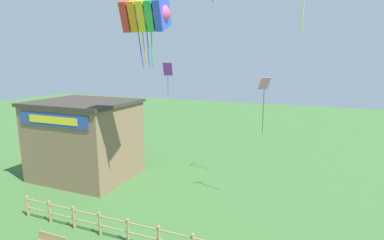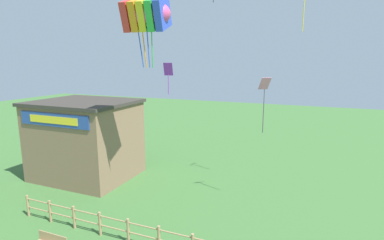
# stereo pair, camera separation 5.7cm
# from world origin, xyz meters

# --- Properties ---
(seaside_building) EXTENTS (7.25, 5.98, 5.90)m
(seaside_building) POSITION_xyz_m (-10.55, 13.24, 2.97)
(seaside_building) COLOR #84664C
(seaside_building) RESTS_ON ground_plane
(kite_rainbow_parafoil) EXTENTS (2.90, 2.19, 3.72)m
(kite_rainbow_parafoil) POSITION_xyz_m (-3.08, 10.11, 11.21)
(kite_rainbow_parafoil) COLOR #E54C8C
(kite_pink_diamond) EXTENTS (0.78, 0.75, 3.29)m
(kite_pink_diamond) POSITION_xyz_m (2.68, 13.56, 6.88)
(kite_pink_diamond) COLOR pink
(kite_purple_streamer) EXTENTS (0.71, 0.35, 2.28)m
(kite_purple_streamer) POSITION_xyz_m (-4.56, 15.50, 7.99)
(kite_purple_streamer) COLOR purple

